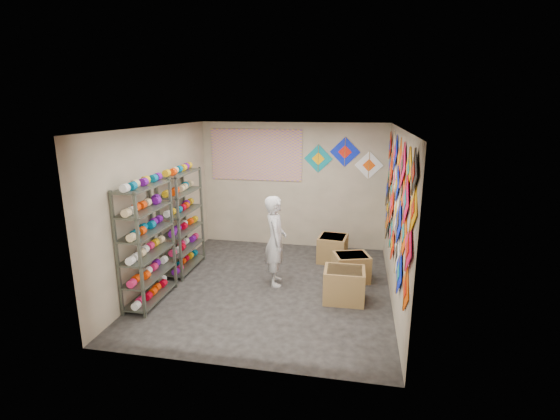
% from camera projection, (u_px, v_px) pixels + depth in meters
% --- Properties ---
extents(ground, '(4.50, 4.50, 0.00)m').
position_uv_depth(ground, '(271.00, 287.00, 6.99)').
color(ground, black).
extents(room_walls, '(4.50, 4.50, 4.50)m').
position_uv_depth(room_walls, '(270.00, 194.00, 6.58)').
color(room_walls, tan).
rests_on(room_walls, ground).
extents(shelf_rack_front, '(0.40, 1.10, 1.90)m').
position_uv_depth(shelf_rack_front, '(147.00, 244.00, 6.28)').
color(shelf_rack_front, '#4C5147').
rests_on(shelf_rack_front, ground).
extents(shelf_rack_back, '(0.40, 1.10, 1.90)m').
position_uv_depth(shelf_rack_back, '(182.00, 221.00, 7.51)').
color(shelf_rack_back, '#4C5147').
rests_on(shelf_rack_back, ground).
extents(string_spools, '(0.12, 2.36, 0.12)m').
position_uv_depth(string_spools, '(166.00, 227.00, 6.87)').
color(string_spools, '#EA1F60').
rests_on(string_spools, ground).
extents(kite_wall_display, '(0.06, 4.25, 2.01)m').
position_uv_depth(kite_wall_display, '(396.00, 199.00, 6.25)').
color(kite_wall_display, '#EF4E06').
rests_on(kite_wall_display, room_walls).
extents(back_wall_kites, '(1.65, 0.02, 0.87)m').
position_uv_depth(back_wall_kites, '(343.00, 158.00, 8.44)').
color(back_wall_kites, '#09828B').
rests_on(back_wall_kites, room_walls).
extents(poster, '(2.00, 0.01, 1.10)m').
position_uv_depth(poster, '(256.00, 155.00, 8.76)').
color(poster, '#8952B1').
rests_on(poster, room_walls).
extents(shopkeeper, '(0.76, 0.66, 1.57)m').
position_uv_depth(shopkeeper, '(275.00, 241.00, 6.94)').
color(shopkeeper, silver).
rests_on(shopkeeper, ground).
extents(carton_a, '(0.65, 0.54, 0.53)m').
position_uv_depth(carton_a, '(344.00, 285.00, 6.45)').
color(carton_a, '#9E7C44').
rests_on(carton_a, ground).
extents(carton_b, '(0.71, 0.64, 0.48)m').
position_uv_depth(carton_b, '(351.00, 267.00, 7.20)').
color(carton_b, '#9E7C44').
rests_on(carton_b, ground).
extents(carton_c, '(0.60, 0.65, 0.52)m').
position_uv_depth(carton_c, '(333.00, 248.00, 8.12)').
color(carton_c, '#9E7C44').
rests_on(carton_c, ground).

